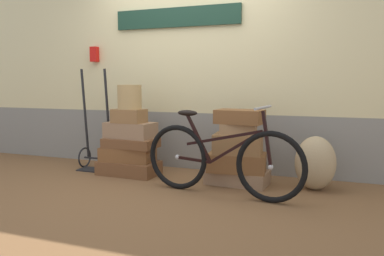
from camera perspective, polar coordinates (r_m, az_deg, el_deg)
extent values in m
cube|color=brown|center=(4.26, -3.73, -8.63)|extent=(9.10, 5.20, 0.06)
cube|color=gray|center=(4.95, 0.24, -1.80)|extent=(7.10, 0.20, 0.72)
cube|color=beige|center=(4.93, 0.25, 13.56)|extent=(7.10, 0.20, 1.92)
cube|color=#193828|center=(4.92, -2.37, 16.28)|extent=(1.65, 0.04, 0.24)
cube|color=red|center=(5.43, -14.44, 10.68)|extent=(0.10, 0.08, 0.20)
cube|color=brown|center=(4.67, -9.46, -5.92)|extent=(0.73, 0.42, 0.16)
cube|color=brown|center=(4.67, -9.63, -3.86)|extent=(0.65, 0.41, 0.17)
cube|color=brown|center=(4.61, -9.16, -2.21)|extent=(0.64, 0.38, 0.11)
cube|color=#937051|center=(4.63, -9.24, -0.31)|extent=(0.61, 0.38, 0.19)
cube|color=olive|center=(4.57, -9.44, 1.79)|extent=(0.40, 0.27, 0.16)
cube|color=#937051|center=(4.23, 6.84, -7.31)|extent=(0.68, 0.43, 0.15)
cube|color=brown|center=(4.15, 6.76, -5.13)|extent=(0.65, 0.42, 0.19)
cube|color=olive|center=(4.10, 6.93, -2.37)|extent=(0.54, 0.39, 0.21)
cube|color=#9E754C|center=(4.09, 7.00, -0.12)|extent=(0.40, 0.26, 0.11)
cube|color=brown|center=(4.08, 7.17, 1.70)|extent=(0.52, 0.35, 0.15)
cylinder|color=tan|center=(4.57, -9.36, 4.63)|extent=(0.28, 0.28, 0.29)
torus|color=black|center=(5.17, -15.83, -4.26)|extent=(0.02, 0.27, 0.27)
torus|color=black|center=(4.95, -12.08, -4.65)|extent=(0.02, 0.27, 0.27)
cylinder|color=black|center=(5.06, -14.00, -4.45)|extent=(0.40, 0.02, 0.02)
cylinder|color=black|center=(5.08, -15.77, 2.06)|extent=(0.03, 0.12, 1.14)
cylinder|color=black|center=(4.89, -12.55, 1.97)|extent=(0.03, 0.12, 1.14)
cube|color=black|center=(5.00, -14.67, -6.08)|extent=(0.36, 0.22, 0.02)
ellipsoid|color=tan|center=(4.13, 18.03, -5.03)|extent=(0.41, 0.35, 0.56)
torus|color=black|center=(3.95, -2.19, -4.39)|extent=(0.68, 0.14, 0.67)
sphere|color=#B2B2B7|center=(3.95, -2.19, -4.39)|extent=(0.05, 0.05, 0.05)
torus|color=black|center=(3.57, 11.74, -5.75)|extent=(0.68, 0.14, 0.67)
sphere|color=#B2B2B7|center=(3.57, 11.74, -5.75)|extent=(0.05, 0.05, 0.05)
cube|color=black|center=(3.65, 6.53, -2.90)|extent=(0.54, 0.10, 0.37)
cube|color=black|center=(3.80, 1.02, -1.56)|extent=(0.28, 0.06, 0.48)
cube|color=black|center=(3.87, 0.23, -4.77)|extent=(0.38, 0.08, 0.04)
cube|color=black|center=(3.69, 4.68, -1.49)|extent=(0.79, 0.13, 0.21)
cube|color=black|center=(3.54, 11.18, -1.63)|extent=(0.11, 0.04, 0.52)
ellipsoid|color=black|center=(3.83, -0.70, 2.29)|extent=(0.23, 0.12, 0.06)
cylinder|color=#A5A5AD|center=(3.52, 10.63, 3.03)|extent=(0.08, 0.46, 0.02)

